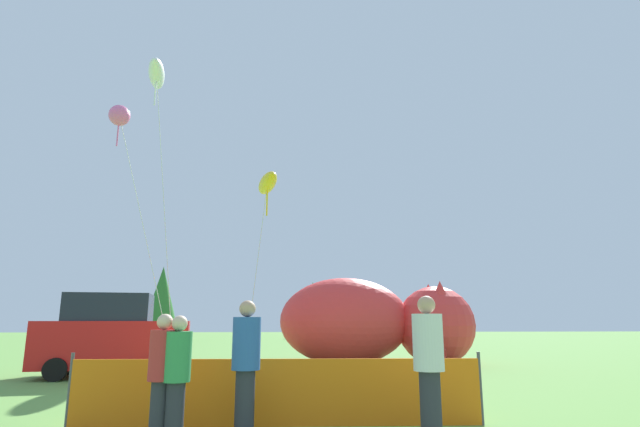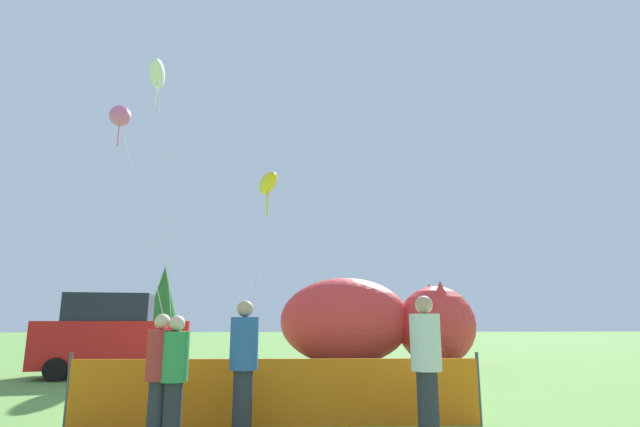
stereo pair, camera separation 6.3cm
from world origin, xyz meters
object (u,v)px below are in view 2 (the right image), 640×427
spectator_in_blue_shirt (159,371)px  parked_car (114,336)px  kite_pink_octopus (120,117)px  spectator_in_yellow_shirt (244,360)px  inflatable_cat (371,324)px  folding_chair (433,367)px  kite_white_ghost (157,75)px  kite_yellow_hero (268,184)px  spectator_in_black_shirt (426,361)px  spectator_in_green_shirt (174,373)px

spectator_in_blue_shirt → parked_car: bearing=111.6°
parked_car → kite_pink_octopus: size_ratio=0.42×
spectator_in_yellow_shirt → inflatable_cat: bearing=71.0°
folding_chair → kite_white_ghost: 15.16m
spectator_in_blue_shirt → kite_yellow_hero: (0.92, 12.18, 5.94)m
parked_car → spectator_in_black_shirt: bearing=-59.7°
parked_car → kite_pink_octopus: (-1.89, 4.42, 8.48)m
kite_white_ghost → kite_yellow_hero: 6.11m
spectator_in_yellow_shirt → spectator_in_black_shirt: spectator_in_black_shirt is taller
parked_car → folding_chair: 8.90m
spectator_in_green_shirt → kite_yellow_hero: (0.72, 12.24, 5.95)m
spectator_in_green_shirt → spectator_in_blue_shirt: bearing=164.3°
spectator_in_green_shirt → kite_yellow_hero: kite_yellow_hero is taller
parked_car → kite_pink_octopus: kite_pink_octopus is taller
spectator_in_yellow_shirt → spectator_in_green_shirt: (-0.85, -0.43, -0.12)m
kite_pink_octopus → kite_yellow_hero: (6.00, -0.30, -2.76)m
kite_yellow_hero → kite_pink_octopus: bearing=177.1°
parked_car → spectator_in_green_shirt: size_ratio=2.67×
spectator_in_blue_shirt → kite_white_ghost: kite_white_ghost is taller
spectator_in_green_shirt → kite_pink_octopus: bearing=112.8°
spectator_in_blue_shirt → spectator_in_green_shirt: spectator_in_blue_shirt is taller
parked_car → kite_white_ghost: bearing=86.4°
spectator_in_black_shirt → kite_yellow_hero: kite_yellow_hero is taller
spectator_in_blue_shirt → spectator_in_yellow_shirt: size_ratio=0.89×
spectator_in_blue_shirt → spectator_in_black_shirt: size_ratio=0.87×
parked_car → spectator_in_blue_shirt: size_ratio=2.64×
folding_chair → spectator_in_black_shirt: spectator_in_black_shirt is taller
spectator_in_yellow_shirt → kite_pink_octopus: (-6.14, 12.11, 8.60)m
spectator_in_green_shirt → kite_yellow_hero: 13.63m
inflatable_cat → spectator_in_yellow_shirt: inflatable_cat is taller
kite_white_ghost → spectator_in_blue_shirt: bearing=-73.2°
spectator_in_green_shirt → kite_white_ghost: (-3.70, 11.62, 10.12)m
inflatable_cat → spectator_in_black_shirt: bearing=-89.3°
inflatable_cat → kite_pink_octopus: size_ratio=0.70×
kite_pink_octopus → kite_yellow_hero: 6.61m
kite_yellow_hero → parked_car: bearing=-135.0°
inflatable_cat → kite_pink_octopus: bearing=178.7°
spectator_in_blue_shirt → kite_pink_octopus: bearing=112.1°
parked_car → spectator_in_black_shirt: parked_car is taller
kite_white_ghost → spectator_in_green_shirt: bearing=-72.3°
spectator_in_yellow_shirt → kite_pink_octopus: kite_pink_octopus is taller
folding_chair → spectator_in_black_shirt: size_ratio=0.48×
spectator_in_yellow_shirt → kite_pink_octopus: 16.07m
kite_white_ghost → kite_yellow_hero: bearing=8.0°
inflatable_cat → kite_yellow_hero: bearing=170.5°
parked_car → kite_yellow_hero: kite_yellow_hero is taller
spectator_in_black_shirt → kite_white_ghost: (-6.98, 11.75, 9.98)m
inflatable_cat → spectator_in_green_shirt: size_ratio=4.41×
spectator_in_yellow_shirt → kite_yellow_hero: bearing=90.7°
inflatable_cat → spectator_in_green_shirt: 12.00m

